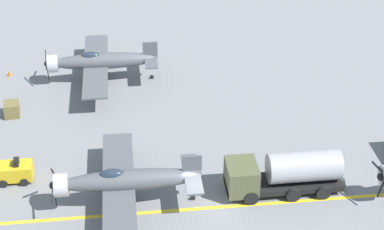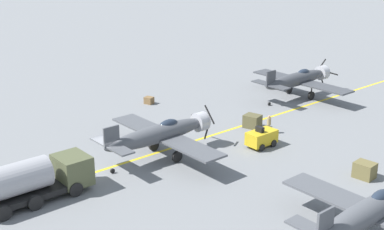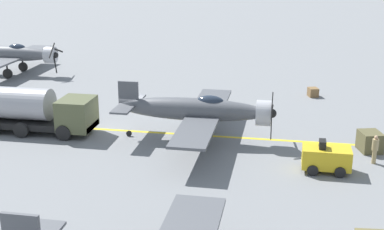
% 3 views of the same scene
% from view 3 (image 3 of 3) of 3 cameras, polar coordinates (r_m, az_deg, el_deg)
% --- Properties ---
extents(ground_plane, '(400.00, 400.00, 0.00)m').
position_cam_3_polar(ground_plane, '(35.92, -7.05, -1.68)').
color(ground_plane, slate).
extents(taxiway_stripe, '(0.30, 160.00, 0.01)m').
position_cam_3_polar(taxiway_stripe, '(35.92, -7.05, -1.67)').
color(taxiway_stripe, yellow).
rests_on(taxiway_stripe, ground).
extents(airplane_mid_center, '(12.00, 9.98, 3.65)m').
position_cam_3_polar(airplane_mid_center, '(33.25, 0.69, 0.52)').
color(airplane_mid_center, '#505257').
rests_on(airplane_mid_center, ground).
extents(airplane_near_left, '(12.00, 9.98, 3.65)m').
position_cam_3_polar(airplane_near_left, '(53.84, -18.79, 6.19)').
color(airplane_near_left, '#575A5F').
rests_on(airplane_near_left, ground).
extents(fuel_tanker, '(2.67, 8.00, 2.98)m').
position_cam_3_polar(fuel_tanker, '(36.46, -16.44, 0.50)').
color(fuel_tanker, black).
rests_on(fuel_tanker, ground).
extents(tow_tractor, '(1.57, 2.60, 1.79)m').
position_cam_3_polar(tow_tractor, '(29.95, 14.13, -4.47)').
color(tow_tractor, gold).
rests_on(tow_tractor, ground).
extents(ground_crew_walking, '(0.36, 0.36, 1.67)m').
position_cam_3_polar(ground_crew_walking, '(31.78, 18.94, -3.38)').
color(ground_crew_walking, tan).
rests_on(ground_crew_walking, ground).
extents(supply_crate_by_tanker, '(1.70, 1.53, 1.20)m').
position_cam_3_polar(supply_crate_by_tanker, '(33.72, 18.45, -2.70)').
color(supply_crate_by_tanker, brown).
rests_on(supply_crate_by_tanker, ground).
extents(supply_crate_outboard, '(1.05, 0.96, 0.72)m').
position_cam_3_polar(supply_crate_outboard, '(44.82, 12.78, 2.39)').
color(supply_crate_outboard, brown).
rests_on(supply_crate_outboard, ground).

